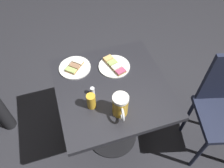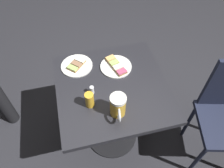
{
  "view_description": "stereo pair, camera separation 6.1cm",
  "coord_description": "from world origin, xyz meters",
  "px_view_note": "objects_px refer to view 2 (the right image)",
  "views": [
    {
      "loc": [
        -0.83,
        0.27,
        1.83
      ],
      "look_at": [
        0.0,
        0.0,
        0.73
      ],
      "focal_mm": 34.79,
      "sensor_mm": 36.0,
      "label": 1
    },
    {
      "loc": [
        -0.85,
        0.21,
        1.83
      ],
      "look_at": [
        0.0,
        0.0,
        0.73
      ],
      "focal_mm": 34.79,
      "sensor_mm": 36.0,
      "label": 2
    }
  ],
  "objects_px": {
    "beer_glass_small": "(90,100)",
    "salt_shaker": "(92,90)",
    "plate_far": "(77,65)",
    "plate_near": "(116,66)",
    "beer_mug": "(118,106)"
  },
  "relations": [
    {
      "from": "beer_glass_small",
      "to": "plate_near",
      "type": "bearing_deg",
      "value": -40.77
    },
    {
      "from": "plate_far",
      "to": "salt_shaker",
      "type": "relative_size",
      "value": 3.76
    },
    {
      "from": "plate_far",
      "to": "beer_glass_small",
      "type": "xyz_separation_m",
      "value": [
        -0.34,
        -0.03,
        0.04
      ]
    },
    {
      "from": "plate_far",
      "to": "salt_shaker",
      "type": "bearing_deg",
      "value": -166.15
    },
    {
      "from": "plate_far",
      "to": "beer_mug",
      "type": "xyz_separation_m",
      "value": [
        -0.44,
        -0.18,
        0.07
      ]
    },
    {
      "from": "plate_near",
      "to": "salt_shaker",
      "type": "height_order",
      "value": "salt_shaker"
    },
    {
      "from": "plate_far",
      "to": "beer_glass_small",
      "type": "height_order",
      "value": "beer_glass_small"
    },
    {
      "from": "plate_near",
      "to": "beer_glass_small",
      "type": "distance_m",
      "value": 0.36
    },
    {
      "from": "plate_far",
      "to": "beer_mug",
      "type": "height_order",
      "value": "beer_mug"
    },
    {
      "from": "plate_near",
      "to": "salt_shaker",
      "type": "distance_m",
      "value": 0.27
    },
    {
      "from": "plate_near",
      "to": "plate_far",
      "type": "bearing_deg",
      "value": 74.5
    },
    {
      "from": "plate_far",
      "to": "beer_mug",
      "type": "distance_m",
      "value": 0.48
    },
    {
      "from": "beer_glass_small",
      "to": "salt_shaker",
      "type": "height_order",
      "value": "beer_glass_small"
    },
    {
      "from": "beer_glass_small",
      "to": "salt_shaker",
      "type": "distance_m",
      "value": 0.09
    },
    {
      "from": "plate_near",
      "to": "beer_mug",
      "type": "bearing_deg",
      "value": 167.13
    }
  ]
}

